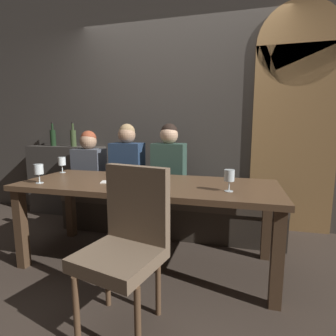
# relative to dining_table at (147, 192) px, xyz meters

# --- Properties ---
(ground) EXTENTS (9.00, 9.00, 0.00)m
(ground) POSITION_rel_dining_table_xyz_m (0.00, 0.00, -0.65)
(ground) COLOR #382D26
(back_wall_tiled) EXTENTS (6.00, 0.12, 3.00)m
(back_wall_tiled) POSITION_rel_dining_table_xyz_m (0.00, 1.22, 0.85)
(back_wall_tiled) COLOR #423D38
(back_wall_tiled) RESTS_ON ground
(arched_door) EXTENTS (0.90, 0.05, 2.55)m
(arched_door) POSITION_rel_dining_table_xyz_m (1.35, 1.15, 0.71)
(arched_door) COLOR olive
(arched_door) RESTS_ON ground
(back_counter) EXTENTS (1.10, 0.28, 0.95)m
(back_counter) POSITION_rel_dining_table_xyz_m (-1.55, 1.04, -0.18)
(back_counter) COLOR #38342F
(back_counter) RESTS_ON ground
(dining_table) EXTENTS (2.20, 0.84, 0.74)m
(dining_table) POSITION_rel_dining_table_xyz_m (0.00, 0.00, 0.00)
(dining_table) COLOR #493422
(dining_table) RESTS_ON ground
(banquette_bench) EXTENTS (2.50, 0.44, 0.45)m
(banquette_bench) POSITION_rel_dining_table_xyz_m (0.00, 0.70, -0.42)
(banquette_bench) COLOR #312A23
(banquette_bench) RESTS_ON ground
(chair_near_side) EXTENTS (0.53, 0.53, 0.98)m
(chair_near_side) POSITION_rel_dining_table_xyz_m (0.12, -0.72, -0.09)
(chair_near_side) COLOR brown
(chair_near_side) RESTS_ON ground
(diner_redhead) EXTENTS (0.36, 0.24, 0.72)m
(diner_redhead) POSITION_rel_dining_table_xyz_m (-1.00, 0.72, 0.14)
(diner_redhead) COLOR #4C515B
(diner_redhead) RESTS_ON banquette_bench
(diner_bearded) EXTENTS (0.36, 0.24, 0.80)m
(diner_bearded) POSITION_rel_dining_table_xyz_m (-0.49, 0.70, 0.18)
(diner_bearded) COLOR navy
(diner_bearded) RESTS_ON banquette_bench
(diner_far_end) EXTENTS (0.36, 0.24, 0.80)m
(diner_far_end) POSITION_rel_dining_table_xyz_m (0.01, 0.71, 0.18)
(diner_far_end) COLOR #2D473D
(diner_far_end) RESTS_ON banquette_bench
(wine_bottle_dark_red) EXTENTS (0.08, 0.08, 0.33)m
(wine_bottle_dark_red) POSITION_rel_dining_table_xyz_m (-1.75, 1.05, 0.42)
(wine_bottle_dark_red) COLOR black
(wine_bottle_dark_red) RESTS_ON back_counter
(wine_bottle_pale_label) EXTENTS (0.08, 0.08, 0.33)m
(wine_bottle_pale_label) POSITION_rel_dining_table_xyz_m (-1.41, 1.03, 0.42)
(wine_bottle_pale_label) COLOR #384728
(wine_bottle_pale_label) RESTS_ON back_counter
(wine_glass_near_left) EXTENTS (0.08, 0.08, 0.16)m
(wine_glass_near_left) POSITION_rel_dining_table_xyz_m (-1.03, 0.24, 0.20)
(wine_glass_near_left) COLOR silver
(wine_glass_near_left) RESTS_ON dining_table
(wine_glass_center_front) EXTENTS (0.08, 0.08, 0.16)m
(wine_glass_center_front) POSITION_rel_dining_table_xyz_m (0.69, -0.14, 0.20)
(wine_glass_center_front) COLOR silver
(wine_glass_center_front) RESTS_ON dining_table
(wine_glass_near_right) EXTENTS (0.08, 0.08, 0.16)m
(wine_glass_near_right) POSITION_rel_dining_table_xyz_m (-0.88, -0.26, 0.20)
(wine_glass_near_right) COLOR silver
(wine_glass_near_right) RESTS_ON dining_table
(fork_on_table) EXTENTS (0.04, 0.17, 0.01)m
(fork_on_table) POSITION_rel_dining_table_xyz_m (-0.46, 0.33, 0.09)
(fork_on_table) COLOR silver
(fork_on_table) RESTS_ON dining_table
(folded_napkin) EXTENTS (0.13, 0.13, 0.01)m
(folded_napkin) POSITION_rel_dining_table_xyz_m (-0.33, -0.08, 0.09)
(folded_napkin) COLOR silver
(folded_napkin) RESTS_ON dining_table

